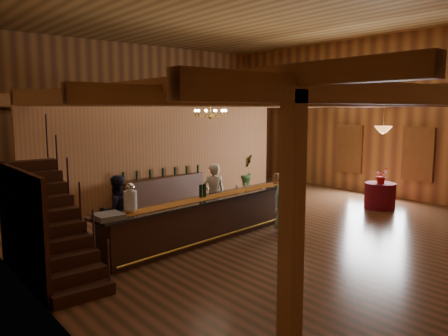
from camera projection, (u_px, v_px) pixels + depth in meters
floor at (250, 220)px, 11.88m from camera, size 14.00×14.00×0.00m
ceiling at (252, 11)px, 11.15m from camera, size 14.00×14.00×0.00m
wall_back at (128, 116)px, 16.88m from camera, size 12.00×0.10×5.50m
wall_left at (3, 123)px, 7.74m from camera, size 0.10×14.00×5.50m
wall_right at (376, 116)px, 15.28m from camera, size 0.10×14.00×5.50m
beam_grid at (238, 100)px, 11.84m from camera, size 11.90×13.90×0.39m
support_posts at (263, 164)px, 11.28m from camera, size 9.20×10.20×3.20m
partition_wall at (165, 155)px, 14.04m from camera, size 9.00×0.18×3.10m
window_right_front at (418, 154)px, 14.19m from camera, size 0.12×1.05×1.75m
window_right_back at (350, 149)px, 16.18m from camera, size 0.12×1.05×1.75m
staircase at (53, 223)px, 7.76m from camera, size 1.00×2.80×2.00m
backroom_boxes at (141, 178)px, 15.84m from camera, size 4.10×0.60×1.10m
tasting_bar at (210, 218)px, 10.11m from camera, size 5.95×1.49×1.00m
beverage_dispenser at (130, 199)px, 8.50m from camera, size 0.26×0.26×0.60m
glass_rack_tray at (108, 216)px, 8.07m from camera, size 0.50×0.50×0.10m
raffle_drum at (278, 177)px, 11.86m from camera, size 0.34×0.24×0.30m
bar_bottle_0 at (201, 191)px, 9.98m from camera, size 0.07×0.07×0.30m
bar_bottle_1 at (201, 191)px, 9.98m from camera, size 0.07×0.07×0.30m
bar_bottle_2 at (204, 191)px, 10.06m from camera, size 0.07×0.07×0.30m
bar_bottle_3 at (205, 191)px, 10.07m from camera, size 0.07×0.07×0.30m
backbar_shelf at (163, 191)px, 13.82m from camera, size 3.16×0.98×0.88m
round_table at (380, 196)px, 13.24m from camera, size 0.91×0.91×0.79m
chandelier_left at (211, 113)px, 11.06m from camera, size 0.80×0.80×0.44m
chandelier_right at (295, 116)px, 15.05m from camera, size 0.80×0.80×0.59m
pendant_lamp at (383, 129)px, 12.97m from camera, size 0.52×0.52×0.90m
bartender at (214, 195)px, 11.20m from camera, size 0.70×0.60×1.64m
staff_second at (116, 211)px, 9.52m from camera, size 0.78×0.62×1.59m
guest at (289, 197)px, 10.60m from camera, size 0.98×0.79×1.75m
floor_plant at (245, 172)px, 16.42m from camera, size 0.89×0.81×1.31m
table_flowers at (381, 176)px, 13.08m from camera, size 0.49×0.44×0.48m
table_vase at (380, 178)px, 13.09m from camera, size 0.21×0.21×0.33m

